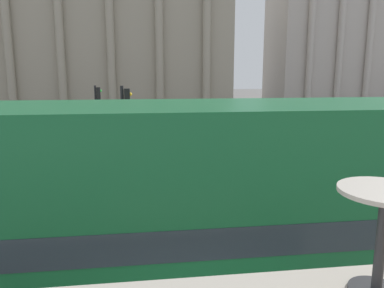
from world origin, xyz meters
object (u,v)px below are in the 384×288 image
(traffic_light_near, at_px, (125,126))
(plaza_building_right, at_px, (377,29))
(double_decker_bus, at_px, (251,214))
(traffic_light_mid, at_px, (97,110))
(pedestrian_blue, at_px, (95,126))
(pedestrian_white, at_px, (245,158))
(cafe_dining_table, at_px, (384,218))
(plaza_building_left, at_px, (91,14))

(traffic_light_near, bearing_deg, plaza_building_right, 48.86)
(double_decker_bus, xyz_separation_m, traffic_light_mid, (-4.31, 15.79, 0.24))
(double_decker_bus, height_order, traffic_light_mid, double_decker_bus)
(traffic_light_near, bearing_deg, pedestrian_blue, 101.66)
(pedestrian_blue, xyz_separation_m, pedestrian_white, (7.64, -11.56, 0.08))
(double_decker_bus, distance_m, plaza_building_right, 61.76)
(traffic_light_near, relative_size, pedestrian_white, 2.35)
(cafe_dining_table, bearing_deg, double_decker_bus, 86.41)
(plaza_building_left, height_order, traffic_light_near, plaza_building_left)
(plaza_building_left, relative_size, pedestrian_blue, 20.85)
(plaza_building_left, bearing_deg, plaza_building_right, 8.03)
(traffic_light_mid, relative_size, pedestrian_white, 2.21)
(double_decker_bus, relative_size, pedestrian_white, 5.88)
(traffic_light_near, bearing_deg, plaza_building_left, 98.49)
(cafe_dining_table, height_order, plaza_building_right, plaza_building_right)
(plaza_building_right, xyz_separation_m, traffic_light_mid, (-38.94, -34.57, -8.63))
(pedestrian_blue, bearing_deg, traffic_light_mid, 107.54)
(pedestrian_white, bearing_deg, plaza_building_right, -91.62)
(double_decker_bus, xyz_separation_m, pedestrian_white, (2.53, 9.42, -1.29))
(plaza_building_right, height_order, pedestrian_blue, plaza_building_right)
(plaza_building_left, distance_m, pedestrian_blue, 25.94)
(double_decker_bus, distance_m, pedestrian_white, 9.84)
(plaza_building_right, height_order, traffic_light_near, plaza_building_right)
(plaza_building_left, distance_m, plaza_building_right, 42.92)
(traffic_light_near, distance_m, pedestrian_blue, 13.43)
(plaza_building_right, relative_size, traffic_light_near, 8.02)
(plaza_building_right, height_order, traffic_light_mid, plaza_building_right)
(cafe_dining_table, bearing_deg, traffic_light_mid, 101.84)
(traffic_light_mid, distance_m, pedestrian_blue, 5.49)
(plaza_building_right, bearing_deg, double_decker_bus, -124.52)
(cafe_dining_table, bearing_deg, pedestrian_blue, 101.22)
(double_decker_bus, xyz_separation_m, pedestrian_blue, (-5.12, 20.98, -1.37))
(plaza_building_right, bearing_deg, pedestrian_blue, -143.53)
(pedestrian_blue, bearing_deg, double_decker_bus, 112.36)
(traffic_light_mid, bearing_deg, cafe_dining_table, -78.16)
(cafe_dining_table, height_order, traffic_light_mid, traffic_light_mid)
(cafe_dining_table, relative_size, traffic_light_near, 0.17)
(double_decker_bus, height_order, plaza_building_left, plaza_building_left)
(plaza_building_right, bearing_deg, pedestrian_white, -128.11)
(double_decker_bus, height_order, pedestrian_blue, double_decker_bus)
(plaza_building_left, bearing_deg, pedestrian_white, -73.44)
(cafe_dining_table, distance_m, pedestrian_white, 13.64)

